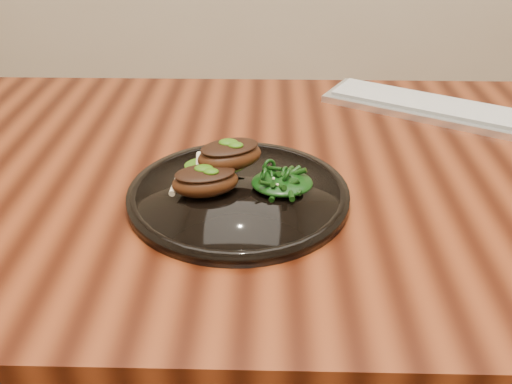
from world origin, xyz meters
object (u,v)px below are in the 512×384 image
plate (238,194)px  greens_heap (282,179)px  keyboard (431,107)px  lamb_chop_front (205,180)px  desk (323,214)px

plate → greens_heap: greens_heap is taller
plate → keyboard: (0.34, 0.33, -0.00)m
lamb_chop_front → keyboard: lamb_chop_front is taller
desk → keyboard: bearing=47.0°
plate → lamb_chop_front: 0.05m
greens_heap → plate: bearing=-174.8°
desk → greens_heap: greens_heap is taller
plate → greens_heap: (0.06, 0.01, 0.02)m
lamb_chop_front → desk: bearing=32.2°
plate → keyboard: same height
keyboard → greens_heap: bearing=-131.3°
plate → greens_heap: size_ratio=3.57×
desk → greens_heap: size_ratio=18.79×
desk → keyboard: (0.21, 0.23, 0.09)m
plate → lamb_chop_front: bearing=-166.2°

